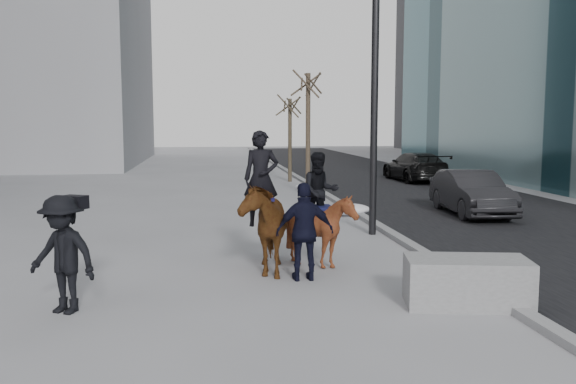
{
  "coord_description": "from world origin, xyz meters",
  "views": [
    {
      "loc": [
        -1.52,
        -10.12,
        2.81
      ],
      "look_at": [
        0.0,
        1.2,
        1.5
      ],
      "focal_mm": 38.0,
      "sensor_mm": 36.0,
      "label": 1
    }
  ],
  "objects": [
    {
      "name": "ground",
      "position": [
        0.0,
        0.0,
        0.0
      ],
      "size": [
        120.0,
        120.0,
        0.0
      ],
      "primitive_type": "plane",
      "color": "gray",
      "rests_on": "ground"
    },
    {
      "name": "road",
      "position": [
        7.0,
        10.0,
        0.01
      ],
      "size": [
        8.0,
        90.0,
        0.01
      ],
      "primitive_type": "cube",
      "color": "black",
      "rests_on": "ground"
    },
    {
      "name": "curb",
      "position": [
        3.0,
        10.0,
        0.06
      ],
      "size": [
        0.25,
        90.0,
        0.12
      ],
      "primitive_type": "cube",
      "color": "gray",
      "rests_on": "ground"
    },
    {
      "name": "planter",
      "position": [
        2.42,
        -1.44,
        0.37
      ],
      "size": [
        2.0,
        1.28,
        0.74
      ],
      "primitive_type": "cube",
      "rotation": [
        0.0,
        0.0,
        -0.2
      ],
      "color": "gray",
      "rests_on": "ground"
    },
    {
      "name": "car_near",
      "position": [
        6.46,
        7.37,
        0.68
      ],
      "size": [
        1.74,
        4.21,
        1.35
      ],
      "primitive_type": "imported",
      "rotation": [
        0.0,
        0.0,
        -0.08
      ],
      "color": "black",
      "rests_on": "ground"
    },
    {
      "name": "car_far",
      "position": [
        8.35,
        17.85,
        0.69
      ],
      "size": [
        2.08,
        4.84,
        1.39
      ],
      "primitive_type": "imported",
      "rotation": [
        0.0,
        0.0,
        3.17
      ],
      "color": "black",
      "rests_on": "ground"
    },
    {
      "name": "tree_near",
      "position": [
        2.4,
        13.25,
        2.6
      ],
      "size": [
        1.2,
        1.2,
        5.2
      ],
      "primitive_type": null,
      "color": "#382D21",
      "rests_on": "ground"
    },
    {
      "name": "tree_far",
      "position": [
        2.4,
        18.4,
        2.17
      ],
      "size": [
        1.2,
        1.2,
        4.34
      ],
      "primitive_type": null,
      "color": "#32291E",
      "rests_on": "ground"
    },
    {
      "name": "mounted_left",
      "position": [
        -0.5,
        1.22,
        0.99
      ],
      "size": [
        1.03,
        2.1,
        2.66
      ],
      "color": "#471F0E",
      "rests_on": "ground"
    },
    {
      "name": "mounted_right",
      "position": [
        0.66,
        1.36,
        0.9
      ],
      "size": [
        1.22,
        1.36,
        2.24
      ],
      "color": "#4E1C0F",
      "rests_on": "ground"
    },
    {
      "name": "feeder",
      "position": [
        0.2,
        0.4,
        0.88
      ],
      "size": [
        1.03,
        0.86,
        1.75
      ],
      "color": "black",
      "rests_on": "ground"
    },
    {
      "name": "camera_crew",
      "position": [
        -3.64,
        -0.97,
        0.89
      ],
      "size": [
        1.31,
        1.12,
        1.75
      ],
      "color": "black",
      "rests_on": "ground"
    },
    {
      "name": "lamppost",
      "position": [
        2.6,
        4.51,
        4.99
      ],
      "size": [
        0.25,
        1.25,
        9.09
      ],
      "color": "black",
      "rests_on": "ground"
    },
    {
      "name": "snow_piles",
      "position": [
        2.7,
        6.87,
        0.16
      ],
      "size": [
        1.4,
        16.14,
        0.36
      ],
      "color": "silver",
      "rests_on": "ground"
    }
  ]
}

